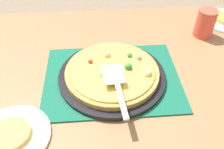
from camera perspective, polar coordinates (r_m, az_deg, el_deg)
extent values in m
cube|color=olive|center=(0.89, 0.00, -1.64)|extent=(1.40, 1.00, 0.03)
cube|color=olive|center=(1.62, 21.94, 1.38)|extent=(0.07, 0.07, 0.72)
cube|color=#145B42|center=(0.88, 0.00, -0.81)|extent=(0.48, 0.36, 0.01)
cylinder|color=black|center=(0.87, 0.00, -0.34)|extent=(0.38, 0.38, 0.01)
cylinder|color=#B78442|center=(0.86, 0.00, 0.49)|extent=(0.33, 0.33, 0.02)
cylinder|color=#EAB747|center=(0.85, 0.00, 1.13)|extent=(0.30, 0.30, 0.01)
sphere|color=red|center=(0.87, -5.12, 3.05)|extent=(0.02, 0.02, 0.02)
sphere|color=#B76675|center=(0.89, 6.40, 3.84)|extent=(0.02, 0.02, 0.02)
sphere|color=#E5CC7F|center=(0.82, -2.07, 0.32)|extent=(0.03, 0.03, 0.03)
sphere|color=#338433|center=(0.85, 3.84, 1.97)|extent=(0.03, 0.03, 0.03)
sphere|color=#E5CC7F|center=(0.83, 8.41, 0.31)|extent=(0.03, 0.03, 0.03)
sphere|color=#E5CC7F|center=(0.90, -1.17, 4.72)|extent=(0.02, 0.02, 0.02)
sphere|color=#338433|center=(0.90, 4.14, 4.50)|extent=(0.02, 0.02, 0.02)
sphere|color=#338433|center=(0.79, 0.17, -2.04)|extent=(0.02, 0.02, 0.02)
cylinder|color=white|center=(0.78, -22.32, -13.23)|extent=(0.22, 0.22, 0.01)
cylinder|color=#EAB747|center=(0.77, -22.58, -12.69)|extent=(0.11, 0.11, 0.02)
cylinder|color=#E04C38|center=(1.13, 21.02, 11.17)|extent=(0.08, 0.08, 0.12)
cube|color=silver|center=(0.79, 0.61, 0.07)|extent=(0.08, 0.10, 0.00)
cube|color=#B2B2B7|center=(0.72, 2.24, -6.17)|extent=(0.03, 0.14, 0.01)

